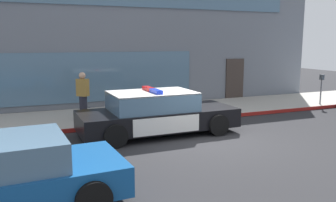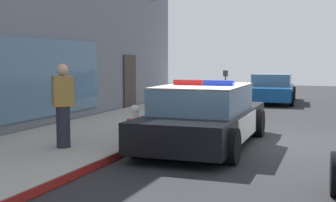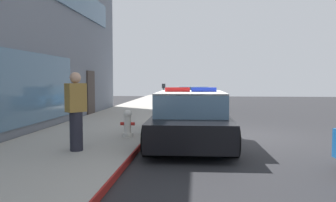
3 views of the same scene
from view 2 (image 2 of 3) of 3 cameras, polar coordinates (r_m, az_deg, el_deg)
ground at (r=11.49m, az=13.05°, el=-4.73°), size 48.00×48.00×0.00m
sidewalk at (r=12.76m, az=-6.53°, el=-3.31°), size 48.00×3.41×0.15m
curb_red_paint at (r=12.08m, az=0.79°, el=-3.75°), size 28.80×0.04×0.14m
police_cruiser at (r=10.40m, az=4.55°, el=-1.86°), size 5.06×2.20×1.49m
fire_hydrant at (r=11.00m, az=-4.08°, el=-2.41°), size 0.34×0.39×0.73m
car_down_street at (r=21.34m, az=12.68°, el=1.54°), size 4.82×2.28×1.29m
pedestrian_on_sidewalk at (r=9.64m, az=-12.83°, el=-0.54°), size 0.47×0.46×1.71m
parking_meter at (r=18.94m, az=7.09°, el=2.52°), size 0.12×0.18×1.34m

